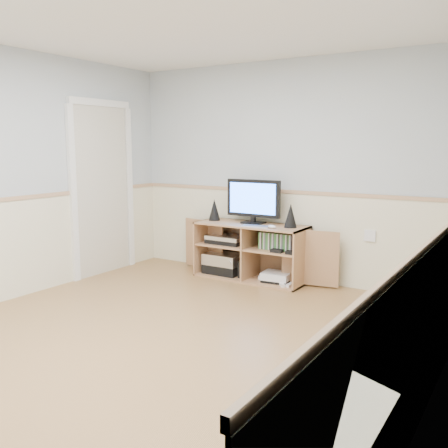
{
  "coord_description": "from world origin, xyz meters",
  "views": [
    {
      "loc": [
        2.45,
        -2.99,
        1.55
      ],
      "look_at": [
        -0.18,
        1.2,
        0.76
      ],
      "focal_mm": 40.0,
      "sensor_mm": 36.0,
      "label": 1
    }
  ],
  "objects_px": {
    "game_consoles": "(276,277)",
    "keyboard": "(256,226)",
    "monitor": "(253,200)",
    "media_cabinet": "(253,250)"
  },
  "relations": [
    {
      "from": "game_consoles",
      "to": "keyboard",
      "type": "bearing_deg",
      "value": -147.31
    },
    {
      "from": "keyboard",
      "to": "game_consoles",
      "type": "distance_m",
      "value": 0.63
    },
    {
      "from": "media_cabinet",
      "to": "monitor",
      "type": "xyz_separation_m",
      "value": [
        -0.0,
        -0.01,
        0.59
      ]
    },
    {
      "from": "keyboard",
      "to": "game_consoles",
      "type": "bearing_deg",
      "value": 22.23
    },
    {
      "from": "monitor",
      "to": "game_consoles",
      "type": "distance_m",
      "value": 0.92
    },
    {
      "from": "game_consoles",
      "to": "monitor",
      "type": "bearing_deg",
      "value": 169.75
    },
    {
      "from": "monitor",
      "to": "game_consoles",
      "type": "relative_size",
      "value": 1.47
    },
    {
      "from": "game_consoles",
      "to": "media_cabinet",
      "type": "bearing_deg",
      "value": 168.27
    },
    {
      "from": "media_cabinet",
      "to": "game_consoles",
      "type": "bearing_deg",
      "value": -11.73
    },
    {
      "from": "keyboard",
      "to": "game_consoles",
      "type": "height_order",
      "value": "keyboard"
    }
  ]
}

